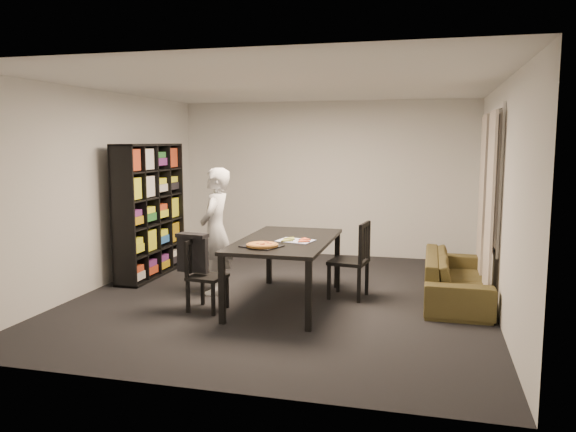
% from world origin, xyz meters
% --- Properties ---
extents(room, '(5.01, 5.51, 2.61)m').
position_xyz_m(room, '(0.00, 0.00, 1.30)').
color(room, black).
rests_on(room, ground).
extents(window_pane, '(0.02, 1.40, 1.60)m').
position_xyz_m(window_pane, '(2.48, 0.60, 1.50)').
color(window_pane, black).
rests_on(window_pane, room).
extents(window_frame, '(0.03, 1.52, 1.72)m').
position_xyz_m(window_frame, '(2.48, 0.60, 1.50)').
color(window_frame, white).
rests_on(window_frame, room).
extents(curtain_left, '(0.03, 0.70, 2.25)m').
position_xyz_m(curtain_left, '(2.40, 0.08, 1.15)').
color(curtain_left, beige).
rests_on(curtain_left, room).
extents(curtain_right, '(0.03, 0.70, 2.25)m').
position_xyz_m(curtain_right, '(2.40, 1.12, 1.15)').
color(curtain_right, beige).
rests_on(curtain_right, room).
extents(bookshelf, '(0.35, 1.50, 1.90)m').
position_xyz_m(bookshelf, '(-2.16, 0.60, 0.95)').
color(bookshelf, black).
rests_on(bookshelf, room).
extents(dining_table, '(1.05, 1.88, 0.78)m').
position_xyz_m(dining_table, '(0.10, -0.31, 0.72)').
color(dining_table, black).
rests_on(dining_table, room).
extents(chair_left, '(0.43, 0.43, 0.82)m').
position_xyz_m(chair_left, '(-0.79, -0.77, 0.47)').
color(chair_left, black).
rests_on(chair_left, room).
extents(chair_right, '(0.50, 0.50, 0.95)m').
position_xyz_m(chair_right, '(0.87, 0.15, 0.54)').
color(chair_right, black).
rests_on(chair_right, room).
extents(draped_jacket, '(0.39, 0.21, 0.45)m').
position_xyz_m(draped_jacket, '(-0.90, -0.76, 0.68)').
color(draped_jacket, black).
rests_on(draped_jacket, chair_left).
extents(person, '(0.42, 0.61, 1.61)m').
position_xyz_m(person, '(-0.90, -0.04, 0.80)').
color(person, silver).
rests_on(person, room).
extents(baking_tray, '(0.48, 0.43, 0.01)m').
position_xyz_m(baking_tray, '(-0.04, -0.83, 0.79)').
color(baking_tray, black).
rests_on(baking_tray, dining_table).
extents(pepperoni_pizza, '(0.35, 0.35, 0.03)m').
position_xyz_m(pepperoni_pizza, '(-0.02, -0.86, 0.81)').
color(pepperoni_pizza, '#A06A2E').
rests_on(pepperoni_pizza, dining_table).
extents(kitchen_towel, '(0.45, 0.38, 0.01)m').
position_xyz_m(kitchen_towel, '(0.24, -0.40, 0.79)').
color(kitchen_towel, white).
rests_on(kitchen_towel, dining_table).
extents(pizza_slices, '(0.43, 0.39, 0.01)m').
position_xyz_m(pizza_slices, '(0.24, -0.39, 0.80)').
color(pizza_slices, gold).
rests_on(pizza_slices, dining_table).
extents(sofa, '(0.75, 1.92, 0.56)m').
position_xyz_m(sofa, '(2.08, 0.38, 0.28)').
color(sofa, '#3F3319').
rests_on(sofa, room).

